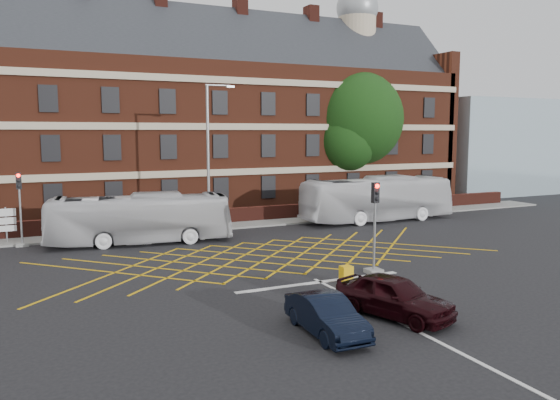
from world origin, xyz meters
name	(u,v)px	position (x,y,z in m)	size (l,w,h in m)	color
ground	(286,265)	(0.00, 0.00, 0.00)	(120.00, 120.00, 0.00)	black
victorian_building	(177,117)	(0.25, 22.00, 7.84)	(51.00, 12.17, 20.40)	#5B2717
boundary_wall	(208,217)	(0.00, 13.00, 0.55)	(56.00, 0.50, 1.10)	#461A12
far_pavement	(212,226)	(0.00, 12.00, 0.06)	(60.00, 3.00, 0.12)	slate
glass_block	(484,147)	(34.00, 21.00, 5.00)	(14.00, 10.00, 10.00)	#99B2BF
box_junction_hatching	(270,256)	(0.00, 2.00, 0.01)	(11.50, 0.12, 0.02)	#CC990C
stop_line	(320,282)	(0.00, -3.50, 0.01)	(8.00, 0.30, 0.02)	silver
centre_line	(415,330)	(0.00, -10.00, 0.01)	(0.15, 14.00, 0.02)	silver
bus_left	(140,219)	(-5.61, 8.41, 1.49)	(2.50, 10.67, 2.97)	silver
bus_right	(377,199)	(11.95, 9.36, 1.66)	(2.79, 11.92, 3.32)	silver
car_navy	(326,315)	(-2.86, -9.02, 0.63)	(1.34, 3.85, 1.27)	black
car_maroon	(394,296)	(0.19, -8.55, 0.75)	(1.78, 4.43, 1.51)	black
deciduous_tree	(355,125)	(15.14, 17.53, 7.17)	(8.46, 8.44, 11.98)	black
traffic_light_near	(374,236)	(3.02, -3.19, 1.76)	(0.70, 0.70, 4.27)	slate
traffic_light_far	(21,216)	(-11.98, 10.50, 1.76)	(0.70, 0.70, 4.27)	slate
street_lamp	(210,185)	(-1.24, 8.52, 3.31)	(2.25, 1.00, 9.49)	slate
direction_signs	(6,221)	(-12.80, 11.43, 1.38)	(1.10, 0.16, 2.20)	gray
utility_cabinet	(346,275)	(0.88, -4.22, 0.40)	(0.50, 0.43, 0.80)	#E9AE0D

